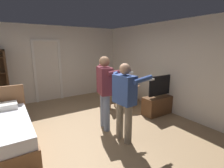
{
  "coord_description": "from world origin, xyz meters",
  "views": [
    {
      "loc": [
        -1.27,
        -3.16,
        1.92
      ],
      "look_at": [
        0.87,
        0.18,
        1.01
      ],
      "focal_mm": 27.01,
      "sensor_mm": 36.0,
      "label": 1
    }
  ],
  "objects_px": {
    "suitcase_small": "(11,116)",
    "person_striped_shirt": "(105,87)",
    "tv_flatscreen": "(160,102)",
    "wooden_chair": "(110,91)",
    "laptop": "(129,84)",
    "side_table": "(129,92)",
    "bottle_on_table": "(134,82)",
    "suitcase_dark": "(10,112)",
    "person_blue_shirt": "(125,97)"
  },
  "relations": [
    {
      "from": "person_blue_shirt",
      "to": "side_table",
      "type": "bearing_deg",
      "value": 49.3
    },
    {
      "from": "side_table",
      "to": "bottle_on_table",
      "type": "bearing_deg",
      "value": -29.74
    },
    {
      "from": "side_table",
      "to": "suitcase_dark",
      "type": "height_order",
      "value": "side_table"
    },
    {
      "from": "laptop",
      "to": "side_table",
      "type": "bearing_deg",
      "value": 53.46
    },
    {
      "from": "bottle_on_table",
      "to": "suitcase_small",
      "type": "distance_m",
      "value": 3.55
    },
    {
      "from": "bottle_on_table",
      "to": "person_blue_shirt",
      "type": "xyz_separation_m",
      "value": [
        -1.47,
        -1.47,
        0.13
      ]
    },
    {
      "from": "bottle_on_table",
      "to": "person_blue_shirt",
      "type": "distance_m",
      "value": 2.08
    },
    {
      "from": "bottle_on_table",
      "to": "laptop",
      "type": "bearing_deg",
      "value": 167.9
    },
    {
      "from": "tv_flatscreen",
      "to": "wooden_chair",
      "type": "distance_m",
      "value": 1.53
    },
    {
      "from": "suitcase_small",
      "to": "side_table",
      "type": "bearing_deg",
      "value": -4.3
    },
    {
      "from": "suitcase_dark",
      "to": "suitcase_small",
      "type": "distance_m",
      "value": 0.14
    },
    {
      "from": "bottle_on_table",
      "to": "person_striped_shirt",
      "type": "relative_size",
      "value": 0.13
    },
    {
      "from": "suitcase_dark",
      "to": "person_blue_shirt",
      "type": "bearing_deg",
      "value": -64.96
    },
    {
      "from": "person_blue_shirt",
      "to": "wooden_chair",
      "type": "bearing_deg",
      "value": 67.03
    },
    {
      "from": "side_table",
      "to": "person_blue_shirt",
      "type": "bearing_deg",
      "value": -130.7
    },
    {
      "from": "side_table",
      "to": "laptop",
      "type": "xyz_separation_m",
      "value": [
        -0.03,
        -0.04,
        0.28
      ]
    },
    {
      "from": "suitcase_dark",
      "to": "wooden_chair",
      "type": "bearing_deg",
      "value": -27.82
    },
    {
      "from": "person_striped_shirt",
      "to": "tv_flatscreen",
      "type": "bearing_deg",
      "value": -2.19
    },
    {
      "from": "suitcase_small",
      "to": "suitcase_dark",
      "type": "bearing_deg",
      "value": 107.56
    },
    {
      "from": "laptop",
      "to": "bottle_on_table",
      "type": "distance_m",
      "value": 0.18
    },
    {
      "from": "bottle_on_table",
      "to": "person_striped_shirt",
      "type": "bearing_deg",
      "value": -152.31
    },
    {
      "from": "suitcase_dark",
      "to": "laptop",
      "type": "bearing_deg",
      "value": -29.31
    },
    {
      "from": "bottle_on_table",
      "to": "suitcase_dark",
      "type": "bearing_deg",
      "value": 164.98
    },
    {
      "from": "side_table",
      "to": "suitcase_small",
      "type": "relative_size",
      "value": 1.42
    },
    {
      "from": "tv_flatscreen",
      "to": "wooden_chair",
      "type": "bearing_deg",
      "value": 131.47
    },
    {
      "from": "tv_flatscreen",
      "to": "bottle_on_table",
      "type": "relative_size",
      "value": 5.02
    },
    {
      "from": "tv_flatscreen",
      "to": "suitcase_dark",
      "type": "relative_size",
      "value": 2.14
    },
    {
      "from": "person_striped_shirt",
      "to": "suitcase_dark",
      "type": "distance_m",
      "value": 2.67
    },
    {
      "from": "tv_flatscreen",
      "to": "bottle_on_table",
      "type": "distance_m",
      "value": 1.03
    },
    {
      "from": "bottle_on_table",
      "to": "suitcase_dark",
      "type": "xyz_separation_m",
      "value": [
        -3.42,
        0.92,
        -0.57
      ]
    },
    {
      "from": "laptop",
      "to": "wooden_chair",
      "type": "distance_m",
      "value": 0.64
    },
    {
      "from": "side_table",
      "to": "wooden_chair",
      "type": "distance_m",
      "value": 0.63
    },
    {
      "from": "bottle_on_table",
      "to": "person_striped_shirt",
      "type": "height_order",
      "value": "person_striped_shirt"
    },
    {
      "from": "wooden_chair",
      "to": "suitcase_dark",
      "type": "bearing_deg",
      "value": 166.32
    },
    {
      "from": "person_blue_shirt",
      "to": "suitcase_dark",
      "type": "xyz_separation_m",
      "value": [
        -1.94,
        2.39,
        -0.7
      ]
    },
    {
      "from": "laptop",
      "to": "suitcase_small",
      "type": "height_order",
      "value": "laptop"
    },
    {
      "from": "tv_flatscreen",
      "to": "suitcase_dark",
      "type": "height_order",
      "value": "tv_flatscreen"
    },
    {
      "from": "side_table",
      "to": "wooden_chair",
      "type": "relative_size",
      "value": 0.71
    },
    {
      "from": "tv_flatscreen",
      "to": "suitcase_small",
      "type": "bearing_deg",
      "value": 155.51
    },
    {
      "from": "person_blue_shirt",
      "to": "person_striped_shirt",
      "type": "distance_m",
      "value": 0.67
    },
    {
      "from": "wooden_chair",
      "to": "suitcase_dark",
      "type": "height_order",
      "value": "wooden_chair"
    },
    {
      "from": "laptop",
      "to": "person_striped_shirt",
      "type": "bearing_deg",
      "value": -148.26
    },
    {
      "from": "tv_flatscreen",
      "to": "suitcase_dark",
      "type": "xyz_separation_m",
      "value": [
        -3.68,
        1.79,
        -0.1
      ]
    },
    {
      "from": "tv_flatscreen",
      "to": "suitcase_dark",
      "type": "bearing_deg",
      "value": 154.11
    },
    {
      "from": "tv_flatscreen",
      "to": "laptop",
      "type": "height_order",
      "value": "tv_flatscreen"
    },
    {
      "from": "laptop",
      "to": "suitcase_small",
      "type": "bearing_deg",
      "value": 166.72
    },
    {
      "from": "laptop",
      "to": "bottle_on_table",
      "type": "xyz_separation_m",
      "value": [
        0.17,
        -0.04,
        0.04
      ]
    },
    {
      "from": "wooden_chair",
      "to": "suitcase_small",
      "type": "distance_m",
      "value": 2.74
    },
    {
      "from": "side_table",
      "to": "tv_flatscreen",
      "type": "bearing_deg",
      "value": -66.87
    },
    {
      "from": "suitcase_small",
      "to": "person_striped_shirt",
      "type": "bearing_deg",
      "value": -32.43
    }
  ]
}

